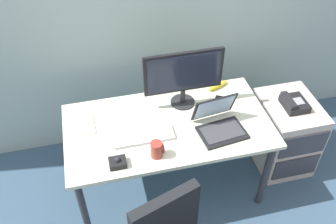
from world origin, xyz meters
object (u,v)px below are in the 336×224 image
desk_phone (294,103)px  banana (218,86)px  file_cabinet (284,133)px  monitor_main (184,75)px  coffee_mug (157,149)px  laptop (219,123)px  trackball_mouse (118,162)px  cell_phone (219,102)px  keyboard (144,136)px  paper_notepad (83,125)px

desk_phone → banana: (-0.52, 0.27, 0.06)m
file_cabinet → monitor_main: bearing=170.1°
file_cabinet → monitor_main: size_ratio=1.11×
coffee_mug → banana: coffee_mug is taller
laptop → trackball_mouse: laptop is taller
coffee_mug → cell_phone: coffee_mug is taller
monitor_main → trackball_mouse: monitor_main is taller
keyboard → coffee_mug: (0.06, -0.18, 0.04)m
desk_phone → cell_phone: desk_phone is taller
file_cabinet → trackball_mouse: bearing=-166.7°
monitor_main → coffee_mug: 0.58m
file_cabinet → keyboard: 1.26m
file_cabinet → cell_phone: cell_phone is taller
desk_phone → paper_notepad: bearing=176.7°
monitor_main → paper_notepad: bearing=-174.5°
desk_phone → cell_phone: (-0.57, 0.10, 0.04)m
paper_notepad → cell_phone: size_ratio=1.46×
file_cabinet → banana: 0.71m
coffee_mug → paper_notepad: size_ratio=0.55×
monitor_main → cell_phone: size_ratio=4.01×
desk_phone → monitor_main: monitor_main is taller
coffee_mug → cell_phone: bearing=35.4°
keyboard → trackball_mouse: (-0.20, -0.19, 0.01)m
file_cabinet → monitor_main: (-0.84, 0.15, 0.65)m
cell_phone → trackball_mouse: bearing=-124.1°
desk_phone → paper_notepad: desk_phone is taller
trackball_mouse → cell_phone: (0.81, 0.41, -0.02)m
desk_phone → monitor_main: bearing=168.9°
coffee_mug → cell_phone: 0.69m
laptop → cell_phone: (0.09, 0.26, -0.05)m
paper_notepad → monitor_main: bearing=5.5°
laptop → coffee_mug: bearing=-163.3°
banana → paper_notepad: bearing=-170.3°
laptop → desk_phone: bearing=13.2°
cell_phone → monitor_main: bearing=-164.4°
file_cabinet → keyboard: keyboard is taller
keyboard → banana: banana is taller
paper_notepad → banana: 1.07m
monitor_main → banana: size_ratio=2.99×
keyboard → paper_notepad: (-0.39, 0.21, -0.01)m
desk_phone → laptop: (-0.66, -0.16, 0.09)m
desk_phone → paper_notepad: 1.58m
laptop → paper_notepad: size_ratio=1.66×
cell_phone → keyboard: bearing=-131.2°
monitor_main → cell_phone: 0.37m
laptop → banana: laptop is taller
laptop → trackball_mouse: bearing=-167.8°
desk_phone → coffee_mug: bearing=-165.3°
file_cabinet → laptop: laptop is taller
laptop → coffee_mug: size_ratio=3.01×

